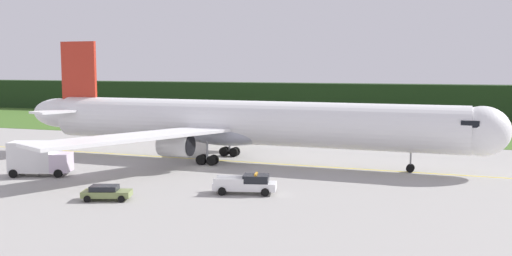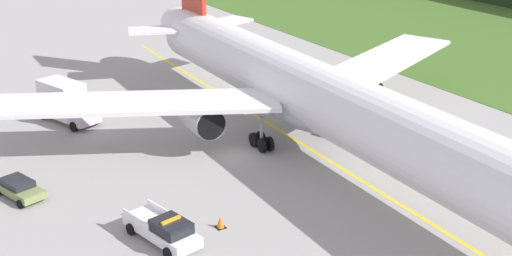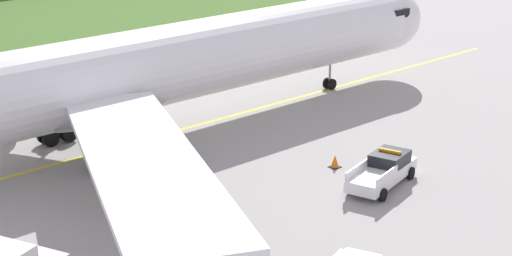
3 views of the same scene
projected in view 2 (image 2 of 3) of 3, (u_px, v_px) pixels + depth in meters
The scene contains 7 objects.
ground at pixel (235, 156), 54.05m from camera, with size 320.00×320.00×0.00m, color #9B9894.
taxiway_centerline_main at pixel (320, 155), 54.17m from camera, with size 82.42×0.30×0.01m, color yellow.
airliner at pixel (318, 98), 52.96m from camera, with size 61.46×47.79×14.98m.
ops_pickup_truck at pixel (164, 229), 41.29m from camera, with size 6.09×3.21×1.94m.
catering_truck at pixel (67, 102), 60.71m from camera, with size 6.77×4.38×3.85m.
staff_car at pixel (19, 188), 47.10m from camera, with size 4.55×2.98×1.30m.
apron_cone at pixel (220, 222), 43.15m from camera, with size 0.64×0.64×0.80m.
Camera 2 is at (43.39, -23.97, 21.74)m, focal length 46.90 mm.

